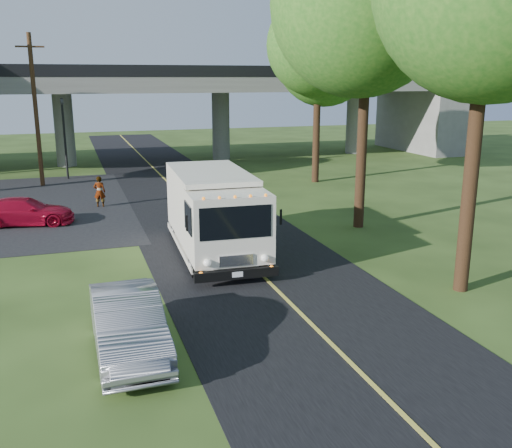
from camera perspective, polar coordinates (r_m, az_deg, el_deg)
name	(u,v)px	position (r m, az deg, el deg)	size (l,w,h in m)	color
ground	(312,326)	(15.61, 5.63, -10.08)	(120.00, 120.00, 0.00)	#2B4016
road	(218,232)	(24.55, -3.80, -0.83)	(7.00, 90.00, 0.02)	black
lane_line	(218,232)	(24.54, -3.81, -0.78)	(0.12, 90.00, 0.01)	gold
overpass	(145,103)	(45.37, -11.07, 11.78)	(54.00, 10.00, 7.30)	slate
traffic_signal	(64,130)	(39.08, -18.65, 8.91)	(0.18, 0.22, 5.20)	black
utility_pole	(36,110)	(37.03, -21.17, 10.60)	(1.60, 0.26, 9.00)	#472D19
tree_right_far	(323,46)	(36.13, 6.70, 17.27)	(5.77, 5.67, 10.99)	#382314
step_van	(214,211)	(21.13, -4.23, 1.29)	(3.04, 7.44, 3.07)	silver
red_sedan	(25,211)	(27.67, -22.13, 1.17)	(1.73, 4.26, 1.23)	#A00922
silver_sedan	(128,324)	(14.19, -12.67, -9.69)	(1.57, 4.51, 1.49)	gray
pedestrian	(100,192)	(30.27, -15.37, 3.14)	(0.58, 0.38, 1.60)	gray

